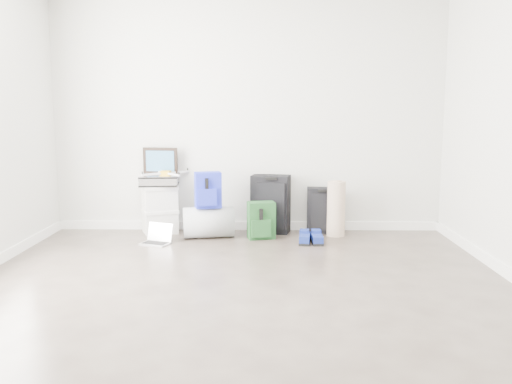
{
  "coord_description": "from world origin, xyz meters",
  "views": [
    {
      "loc": [
        0.19,
        -3.8,
        1.4
      ],
      "look_at": [
        0.1,
        1.9,
        0.54
      ],
      "focal_mm": 38.0,
      "sensor_mm": 36.0,
      "label": 1
    }
  ],
  "objects_px": {
    "laptop": "(157,239)",
    "boxes_stack": "(160,209)",
    "briefcase": "(159,181)",
    "large_suitcase": "(271,204)",
    "duffel_bag": "(209,222)",
    "carry_on": "(322,210)"
  },
  "relations": [
    {
      "from": "carry_on",
      "to": "large_suitcase",
      "type": "bearing_deg",
      "value": -176.15
    },
    {
      "from": "large_suitcase",
      "to": "carry_on",
      "type": "height_order",
      "value": "large_suitcase"
    },
    {
      "from": "large_suitcase",
      "to": "laptop",
      "type": "bearing_deg",
      "value": -143.4
    },
    {
      "from": "carry_on",
      "to": "laptop",
      "type": "relative_size",
      "value": 1.49
    },
    {
      "from": "boxes_stack",
      "to": "carry_on",
      "type": "xyz_separation_m",
      "value": [
        1.86,
        0.03,
        -0.01
      ]
    },
    {
      "from": "large_suitcase",
      "to": "laptop",
      "type": "xyz_separation_m",
      "value": [
        -1.21,
        -0.55,
        -0.28
      ]
    },
    {
      "from": "carry_on",
      "to": "briefcase",
      "type": "bearing_deg",
      "value": -174.11
    },
    {
      "from": "briefcase",
      "to": "large_suitcase",
      "type": "relative_size",
      "value": 0.63
    },
    {
      "from": "briefcase",
      "to": "carry_on",
      "type": "bearing_deg",
      "value": -3.71
    },
    {
      "from": "boxes_stack",
      "to": "briefcase",
      "type": "bearing_deg",
      "value": 157.74
    },
    {
      "from": "briefcase",
      "to": "duffel_bag",
      "type": "distance_m",
      "value": 0.76
    },
    {
      "from": "duffel_bag",
      "to": "carry_on",
      "type": "bearing_deg",
      "value": 0.98
    },
    {
      "from": "briefcase",
      "to": "boxes_stack",
      "type": "bearing_deg",
      "value": -4.63
    },
    {
      "from": "laptop",
      "to": "boxes_stack",
      "type": "bearing_deg",
      "value": 118.6
    },
    {
      "from": "boxes_stack",
      "to": "duffel_bag",
      "type": "bearing_deg",
      "value": -43.28
    },
    {
      "from": "boxes_stack",
      "to": "briefcase",
      "type": "height_order",
      "value": "briefcase"
    },
    {
      "from": "boxes_stack",
      "to": "carry_on",
      "type": "height_order",
      "value": "boxes_stack"
    },
    {
      "from": "briefcase",
      "to": "carry_on",
      "type": "distance_m",
      "value": 1.89
    },
    {
      "from": "briefcase",
      "to": "duffel_bag",
      "type": "bearing_deg",
      "value": -25.64
    },
    {
      "from": "duffel_bag",
      "to": "large_suitcase",
      "type": "height_order",
      "value": "large_suitcase"
    },
    {
      "from": "duffel_bag",
      "to": "carry_on",
      "type": "xyz_separation_m",
      "value": [
        1.28,
        0.25,
        0.09
      ]
    },
    {
      "from": "briefcase",
      "to": "duffel_bag",
      "type": "height_order",
      "value": "briefcase"
    }
  ]
}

